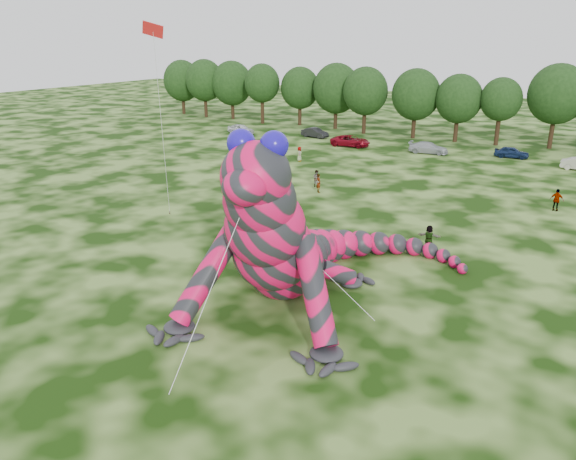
% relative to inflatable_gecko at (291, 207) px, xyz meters
% --- Properties ---
extents(ground, '(240.00, 240.00, 0.00)m').
position_rel_inflatable_gecko_xyz_m(ground, '(-1.10, -5.48, -4.95)').
color(ground, '#16330A').
rests_on(ground, ground).
extents(inflatable_gecko, '(20.59, 22.96, 9.89)m').
position_rel_inflatable_gecko_xyz_m(inflatable_gecko, '(0.00, 0.00, 0.00)').
color(inflatable_gecko, '#E90C51').
rests_on(inflatable_gecko, ground).
extents(flying_kite, '(3.54, 3.62, 14.96)m').
position_rel_inflatable_gecko_xyz_m(flying_kite, '(-13.30, 4.14, 8.18)').
color(flying_kite, red).
rests_on(flying_kite, ground).
extents(tree_0, '(6.91, 6.22, 9.51)m').
position_rel_inflatable_gecko_xyz_m(tree_0, '(-55.66, 53.75, -0.19)').
color(tree_0, black).
rests_on(tree_0, ground).
extents(tree_1, '(6.74, 6.07, 9.81)m').
position_rel_inflatable_gecko_xyz_m(tree_1, '(-49.45, 52.57, -0.04)').
color(tree_1, black).
rests_on(tree_1, ground).
extents(tree_2, '(7.04, 6.34, 9.64)m').
position_rel_inflatable_gecko_xyz_m(tree_2, '(-44.12, 53.28, -0.12)').
color(tree_2, black).
rests_on(tree_2, ground).
extents(tree_3, '(5.81, 5.23, 9.44)m').
position_rel_inflatable_gecko_xyz_m(tree_3, '(-36.82, 51.59, -0.23)').
color(tree_3, black).
rests_on(tree_3, ground).
extents(tree_4, '(6.22, 5.60, 9.06)m').
position_rel_inflatable_gecko_xyz_m(tree_4, '(-30.74, 53.23, -0.42)').
color(tree_4, black).
rests_on(tree_4, ground).
extents(tree_5, '(7.16, 6.44, 9.80)m').
position_rel_inflatable_gecko_xyz_m(tree_5, '(-24.22, 52.96, -0.05)').
color(tree_5, black).
rests_on(tree_5, ground).
extents(tree_6, '(6.52, 5.86, 9.49)m').
position_rel_inflatable_gecko_xyz_m(tree_6, '(-18.65, 51.20, -0.20)').
color(tree_6, black).
rests_on(tree_6, ground).
extents(tree_7, '(6.68, 6.01, 9.48)m').
position_rel_inflatable_gecko_xyz_m(tree_7, '(-11.18, 51.32, -0.21)').
color(tree_7, black).
rests_on(tree_7, ground).
extents(tree_8, '(6.14, 5.53, 8.94)m').
position_rel_inflatable_gecko_xyz_m(tree_8, '(-5.32, 51.51, -0.47)').
color(tree_8, black).
rests_on(tree_8, ground).
extents(tree_9, '(5.27, 4.74, 8.68)m').
position_rel_inflatable_gecko_xyz_m(tree_9, '(-0.03, 51.87, -0.61)').
color(tree_9, black).
rests_on(tree_9, ground).
extents(tree_10, '(7.09, 6.38, 10.50)m').
position_rel_inflatable_gecko_xyz_m(tree_10, '(6.30, 53.10, 0.31)').
color(tree_10, black).
rests_on(tree_10, ground).
extents(car_0, '(4.34, 2.13, 1.42)m').
position_rel_inflatable_gecko_xyz_m(car_0, '(-33.76, 41.40, -4.23)').
color(car_0, silver).
rests_on(car_0, ground).
extents(car_1, '(4.24, 2.07, 1.34)m').
position_rel_inflatable_gecko_xyz_m(car_1, '(-23.09, 44.45, -4.28)').
color(car_1, black).
rests_on(car_1, ground).
extents(car_2, '(5.35, 2.98, 1.41)m').
position_rel_inflatable_gecko_xyz_m(car_2, '(-15.96, 41.07, -4.24)').
color(car_2, maroon).
rests_on(car_2, ground).
extents(car_3, '(4.93, 2.55, 1.37)m').
position_rel_inflatable_gecko_xyz_m(car_3, '(-5.87, 41.94, -4.26)').
color(car_3, '#A8ADB1').
rests_on(car_3, ground).
extents(car_4, '(4.01, 1.92, 1.32)m').
position_rel_inflatable_gecko_xyz_m(car_4, '(3.32, 44.51, -4.29)').
color(car_4, '#122246').
rests_on(car_4, ground).
extents(spectator_5, '(1.60, 0.76, 1.66)m').
position_rel_inflatable_gecko_xyz_m(spectator_5, '(4.55, 10.47, -4.12)').
color(spectator_5, gray).
rests_on(spectator_5, ground).
extents(spectator_3, '(1.13, 0.58, 1.86)m').
position_rel_inflatable_gecko_xyz_m(spectator_3, '(10.71, 24.38, -4.02)').
color(spectator_3, gray).
rests_on(spectator_3, ground).
extents(spectator_1, '(0.95, 0.84, 1.63)m').
position_rel_inflatable_gecko_xyz_m(spectator_1, '(-9.86, 20.86, -4.13)').
color(spectator_1, gray).
rests_on(spectator_1, ground).
extents(spectator_4, '(0.88, 0.97, 1.66)m').
position_rel_inflatable_gecko_xyz_m(spectator_4, '(-17.05, 29.87, -4.12)').
color(spectator_4, gray).
rests_on(spectator_4, ground).
extents(spectator_0, '(0.73, 0.74, 1.72)m').
position_rel_inflatable_gecko_xyz_m(spectator_0, '(-8.71, 19.19, -4.09)').
color(spectator_0, gray).
rests_on(spectator_0, ground).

